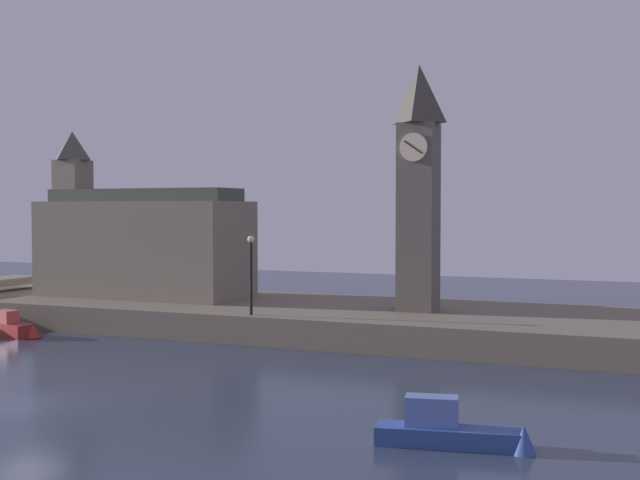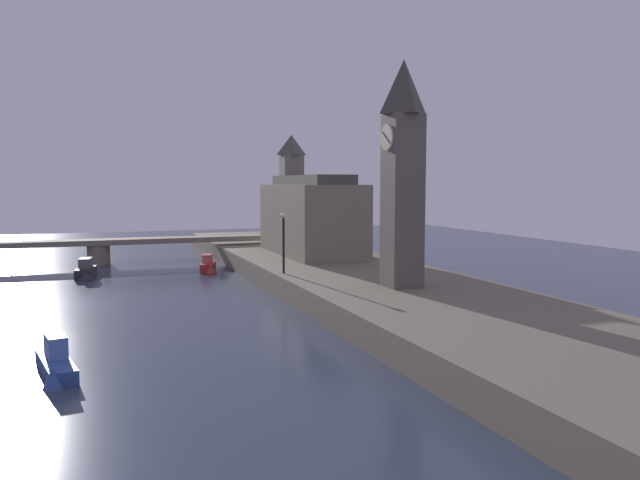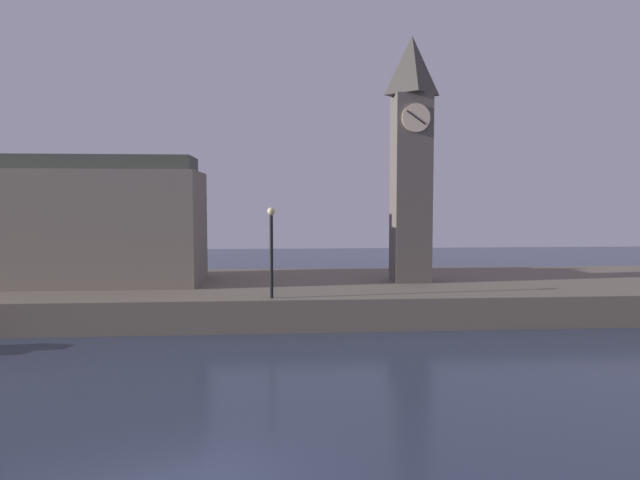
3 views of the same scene
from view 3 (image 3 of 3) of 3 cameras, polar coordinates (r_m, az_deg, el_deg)
The scene contains 4 objects.
far_embankment at distance 31.94m, azimuth -7.44°, elevation -5.48°, with size 70.00×12.00×1.50m, color #6B6051.
clock_tower at distance 32.16m, azimuth 9.00°, elevation 8.26°, with size 2.17×2.23×13.32m.
parliament_hall at distance 33.75m, azimuth -23.60°, elevation 1.84°, with size 13.26×5.65×10.66m.
streetlamp at distance 26.23m, azimuth -4.83°, elevation -0.21°, with size 0.36×0.36×4.14m.
Camera 3 is at (1.80, -11.47, 5.94)m, focal length 32.36 mm.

